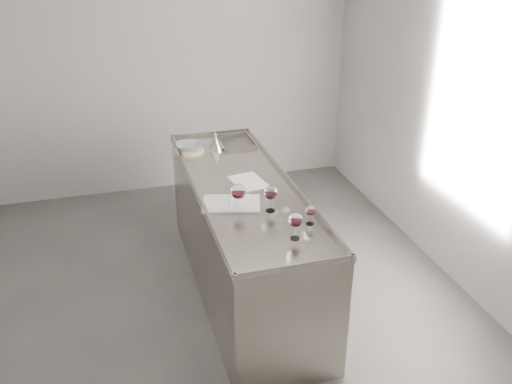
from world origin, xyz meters
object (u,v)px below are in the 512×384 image
object	(u,v)px
counter	(244,238)
wine_glass_middle	(271,193)
ceramic_bowl	(189,146)
wine_funnel	(216,145)
notebook	(231,204)
wine_glass_left	(238,192)
wine_glass_right	(296,221)
wine_glass_small	(310,211)

from	to	relation	value
counter	wine_glass_middle	bearing A→B (deg)	-80.32
ceramic_bowl	wine_funnel	bearing A→B (deg)	-12.22
notebook	wine_glass_left	bearing A→B (deg)	-61.74
wine_glass_middle	notebook	bearing A→B (deg)	144.65
counter	ceramic_bowl	world-z (taller)	ceramic_bowl
wine_glass_middle	wine_funnel	bearing A→B (deg)	95.68
wine_glass_left	wine_glass_right	world-z (taller)	wine_glass_left
wine_glass_middle	wine_glass_small	size ratio (longest dim) A/B	1.41
counter	wine_glass_right	size ratio (longest dim) A/B	13.33
wine_glass_left	ceramic_bowl	world-z (taller)	wine_glass_left
counter	ceramic_bowl	distance (m)	1.01
counter	wine_glass_middle	size ratio (longest dim) A/B	12.76
notebook	counter	bearing A→B (deg)	75.24
wine_glass_left	wine_glass_small	xyz separation A→B (m)	(0.41, -0.32, -0.05)
wine_glass_small	ceramic_bowl	world-z (taller)	wine_glass_small
counter	wine_glass_left	xyz separation A→B (m)	(-0.14, -0.39, 0.61)
wine_glass_small	ceramic_bowl	bearing A→B (deg)	109.72
wine_glass_right	wine_funnel	xyz separation A→B (m)	(-0.16, 1.64, -0.07)
wine_glass_right	ceramic_bowl	world-z (taller)	wine_glass_right
wine_glass_middle	wine_funnel	size ratio (longest dim) A/B	1.01
counter	notebook	xyz separation A→B (m)	(-0.16, -0.28, 0.47)
wine_funnel	ceramic_bowl	bearing A→B (deg)	167.78
wine_glass_right	wine_funnel	distance (m)	1.65
wine_glass_middle	wine_glass_left	bearing A→B (deg)	164.33
wine_glass_middle	ceramic_bowl	xyz separation A→B (m)	(-0.35, 1.28, -0.09)
wine_glass_small	notebook	bearing A→B (deg)	135.79
notebook	ceramic_bowl	size ratio (longest dim) A/B	2.13
wine_glass_middle	notebook	world-z (taller)	wine_glass_middle
wine_glass_middle	wine_glass_small	distance (m)	0.33
wine_glass_middle	ceramic_bowl	world-z (taller)	wine_glass_middle
counter	wine_funnel	size ratio (longest dim) A/B	12.87
ceramic_bowl	notebook	bearing A→B (deg)	-84.26
counter	wine_glass_left	world-z (taller)	wine_glass_left
wine_glass_middle	wine_glass_right	size ratio (longest dim) A/B	1.04
ceramic_bowl	wine_glass_middle	bearing A→B (deg)	-74.59
wine_funnel	notebook	bearing A→B (deg)	-96.42
wine_glass_small	counter	bearing A→B (deg)	111.18
notebook	ceramic_bowl	distance (m)	1.11
wine_glass_left	wine_funnel	bearing A→B (deg)	85.41
wine_glass_small	wine_funnel	distance (m)	1.52
counter	wine_glass_left	size ratio (longest dim) A/B	11.88
wine_glass_left	wine_glass_middle	xyz separation A→B (m)	(0.22, -0.06, -0.01)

